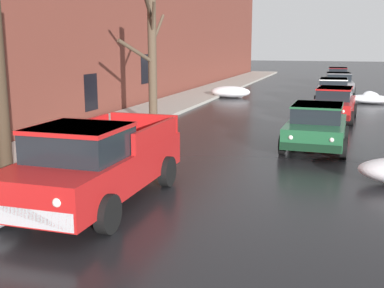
{
  "coord_description": "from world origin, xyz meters",
  "views": [
    {
      "loc": [
        2.77,
        1.12,
        3.31
      ],
      "look_at": [
        -0.21,
        10.62,
        1.24
      ],
      "focal_mm": 45.02,
      "sensor_mm": 36.0,
      "label": 1
    }
  ],
  "objects_px": {
    "pickup_truck_red_approaching_near_lane": "(95,163)",
    "sedan_grey_queued_behind_truck": "(338,83)",
    "bare_tree_mid_block": "(151,56)",
    "sedan_red_parked_kerbside_mid": "(334,103)",
    "sedan_maroon_at_far_intersection": "(338,76)",
    "sedan_green_parked_kerbside_close": "(317,125)",
    "sedan_white_parked_far_down_block": "(333,91)"
  },
  "relations": [
    {
      "from": "bare_tree_mid_block",
      "to": "sedan_grey_queued_behind_truck",
      "type": "bearing_deg",
      "value": 67.07
    },
    {
      "from": "sedan_red_parked_kerbside_mid",
      "to": "pickup_truck_red_approaching_near_lane",
      "type": "bearing_deg",
      "value": -108.45
    },
    {
      "from": "sedan_red_parked_kerbside_mid",
      "to": "sedan_white_parked_far_down_block",
      "type": "xyz_separation_m",
      "value": [
        -0.18,
        5.84,
        -0.0
      ]
    },
    {
      "from": "bare_tree_mid_block",
      "to": "sedan_green_parked_kerbside_close",
      "type": "distance_m",
      "value": 7.03
    },
    {
      "from": "sedan_green_parked_kerbside_close",
      "to": "sedan_red_parked_kerbside_mid",
      "type": "bearing_deg",
      "value": 86.42
    },
    {
      "from": "sedan_green_parked_kerbside_close",
      "to": "sedan_red_parked_kerbside_mid",
      "type": "xyz_separation_m",
      "value": [
        0.4,
        6.43,
        0.0
      ]
    },
    {
      "from": "sedan_green_parked_kerbside_close",
      "to": "sedan_white_parked_far_down_block",
      "type": "bearing_deg",
      "value": 88.94
    },
    {
      "from": "bare_tree_mid_block",
      "to": "sedan_red_parked_kerbside_mid",
      "type": "bearing_deg",
      "value": 33.55
    },
    {
      "from": "bare_tree_mid_block",
      "to": "sedan_green_parked_kerbside_close",
      "type": "height_order",
      "value": "bare_tree_mid_block"
    },
    {
      "from": "sedan_green_parked_kerbside_close",
      "to": "sedan_maroon_at_far_intersection",
      "type": "relative_size",
      "value": 0.92
    },
    {
      "from": "sedan_green_parked_kerbside_close",
      "to": "sedan_maroon_at_far_intersection",
      "type": "distance_m",
      "value": 25.5
    },
    {
      "from": "sedan_maroon_at_far_intersection",
      "to": "sedan_green_parked_kerbside_close",
      "type": "bearing_deg",
      "value": -90.64
    },
    {
      "from": "sedan_red_parked_kerbside_mid",
      "to": "sedan_grey_queued_behind_truck",
      "type": "distance_m",
      "value": 11.71
    },
    {
      "from": "bare_tree_mid_block",
      "to": "sedan_red_parked_kerbside_mid",
      "type": "height_order",
      "value": "bare_tree_mid_block"
    },
    {
      "from": "bare_tree_mid_block",
      "to": "sedan_red_parked_kerbside_mid",
      "type": "relative_size",
      "value": 1.2
    },
    {
      "from": "sedan_white_parked_far_down_block",
      "to": "sedan_green_parked_kerbside_close",
      "type": "bearing_deg",
      "value": -91.06
    },
    {
      "from": "sedan_red_parked_kerbside_mid",
      "to": "sedan_maroon_at_far_intersection",
      "type": "height_order",
      "value": "same"
    },
    {
      "from": "pickup_truck_red_approaching_near_lane",
      "to": "sedan_grey_queued_behind_truck",
      "type": "relative_size",
      "value": 1.22
    },
    {
      "from": "sedan_maroon_at_far_intersection",
      "to": "sedan_red_parked_kerbside_mid",
      "type": "bearing_deg",
      "value": -89.65
    },
    {
      "from": "sedan_red_parked_kerbside_mid",
      "to": "sedan_maroon_at_far_intersection",
      "type": "relative_size",
      "value": 1.04
    },
    {
      "from": "sedan_red_parked_kerbside_mid",
      "to": "sedan_white_parked_far_down_block",
      "type": "height_order",
      "value": "same"
    },
    {
      "from": "sedan_white_parked_far_down_block",
      "to": "sedan_maroon_at_far_intersection",
      "type": "relative_size",
      "value": 1.0
    },
    {
      "from": "sedan_green_parked_kerbside_close",
      "to": "sedan_red_parked_kerbside_mid",
      "type": "height_order",
      "value": "same"
    },
    {
      "from": "bare_tree_mid_block",
      "to": "sedan_white_parked_far_down_block",
      "type": "xyz_separation_m",
      "value": [
        6.66,
        10.38,
        -2.09
      ]
    },
    {
      "from": "sedan_white_parked_far_down_block",
      "to": "sedan_grey_queued_behind_truck",
      "type": "relative_size",
      "value": 1.02
    },
    {
      "from": "sedan_white_parked_far_down_block",
      "to": "sedan_grey_queued_behind_truck",
      "type": "xyz_separation_m",
      "value": [
        0.21,
        5.87,
        -0.0
      ]
    },
    {
      "from": "sedan_grey_queued_behind_truck",
      "to": "sedan_white_parked_far_down_block",
      "type": "bearing_deg",
      "value": -92.03
    },
    {
      "from": "sedan_green_parked_kerbside_close",
      "to": "bare_tree_mid_block",
      "type": "bearing_deg",
      "value": 163.59
    },
    {
      "from": "pickup_truck_red_approaching_near_lane",
      "to": "bare_tree_mid_block",
      "type": "bearing_deg",
      "value": 104.65
    },
    {
      "from": "sedan_maroon_at_far_intersection",
      "to": "sedan_white_parked_far_down_block",
      "type": "bearing_deg",
      "value": -90.25
    },
    {
      "from": "pickup_truck_red_approaching_near_lane",
      "to": "sedan_red_parked_kerbside_mid",
      "type": "distance_m",
      "value": 14.22
    },
    {
      "from": "sedan_maroon_at_far_intersection",
      "to": "bare_tree_mid_block",
      "type": "bearing_deg",
      "value": -105.9
    }
  ]
}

